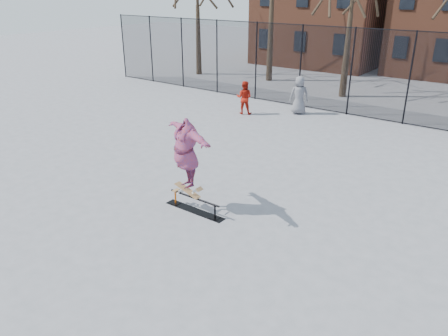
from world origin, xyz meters
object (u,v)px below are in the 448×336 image
Objects in this scene: skate_rail at (195,205)px; skateboard at (188,193)px; skater at (186,159)px; bystander_red at (244,98)px; bystander_grey at (299,95)px.

skateboard is (-0.24, 0.00, 0.31)m from skate_rail.
skate_rail is 1.32m from skater.
bystander_grey is at bearing -165.14° from bystander_red.
skater is at bearing 93.44° from bystander_red.
bystander_red is at bearing 3.09° from bystander_grey.
skate_rail is 1.21× the size of bystander_red.
skater is (0.00, 0.00, 1.00)m from skateboard.
bystander_red reaches higher than skate_rail.
skate_rail is 2.16× the size of skateboard.
skateboard is at bearing 67.90° from bystander_grey.
skateboard is 9.88m from bystander_red.
bystander_grey is at bearing 126.16° from skater.
skate_rail is at bearing 94.69° from bystander_red.
skate_rail is 0.39m from skateboard.
skater is at bearing 180.00° from skate_rail.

